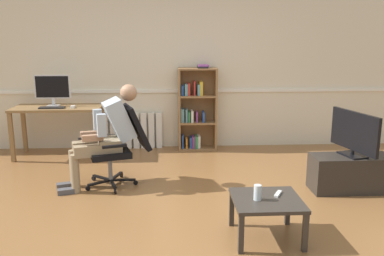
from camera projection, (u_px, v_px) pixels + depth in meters
ground_plane at (182, 212)px, 4.28m from camera, size 18.00×18.00×0.00m
back_wall at (176, 64)px, 6.56m from camera, size 12.00×0.13×2.70m
computer_desk at (58, 114)px, 6.13m from camera, size 1.29×0.61×0.76m
imac_monitor at (52, 88)px, 6.12m from camera, size 0.52×0.14×0.46m
keyboard at (52, 108)px, 5.97m from camera, size 0.36×0.12×0.02m
computer_mouse at (73, 107)px, 6.00m from camera, size 0.06×0.10×0.03m
bookshelf at (196, 110)px, 6.53m from camera, size 0.60×0.29×1.34m
radiator at (132, 131)px, 6.65m from camera, size 0.95×0.08×0.58m
office_chair at (122, 143)px, 4.98m from camera, size 0.81×0.67×0.97m
person_seated at (106, 133)px, 4.89m from camera, size 0.99×0.58×1.22m
tv_stand at (351, 173)px, 4.83m from camera, size 0.92×0.39×0.42m
tv_screen at (354, 133)px, 4.73m from camera, size 0.27×0.77×0.52m
coffee_table at (267, 204)px, 3.67m from camera, size 0.60×0.58×0.38m
drinking_glass at (258, 192)px, 3.61m from camera, size 0.07×0.07×0.14m
spare_remote at (278, 194)px, 3.74m from camera, size 0.10×0.15×0.02m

